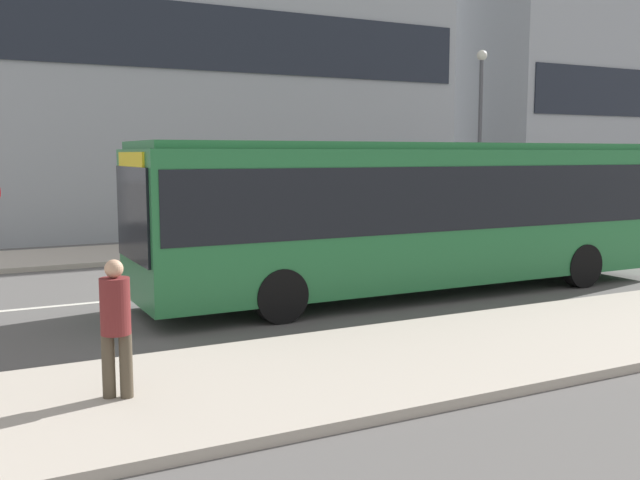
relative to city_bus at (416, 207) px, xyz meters
The scene contains 10 objects.
ground_plane 4.35m from the city_bus, 148.51° to the left, with size 120.00×120.00×0.00m, color #595654.
sidewalk_near 5.65m from the city_bus, 128.88° to the right, with size 44.00×3.50×0.13m.
sidewalk_far 9.14m from the city_bus, 112.08° to the left, with size 44.00×3.50×0.13m.
lane_centerline 4.35m from the city_bus, 148.51° to the left, with size 41.80×0.16×0.01m.
apartment_block_right_tower 29.14m from the city_bus, 31.30° to the left, with size 19.83×5.86×20.94m.
city_bus is the anchor object (origin of this frame).
parked_car_0 9.77m from the city_bus, 33.02° to the left, with size 3.96×1.77×1.27m.
parked_car_1 14.07m from the city_bus, 22.14° to the left, with size 4.26×1.82×1.32m.
pedestrian_near_stop 8.13m from the city_bus, 149.57° to the right, with size 0.34×0.34×1.61m.
street_lamp 11.19m from the city_bus, 43.58° to the left, with size 0.36×0.36×6.33m.
Camera 1 is at (-5.18, -14.28, 2.93)m, focal length 40.00 mm.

